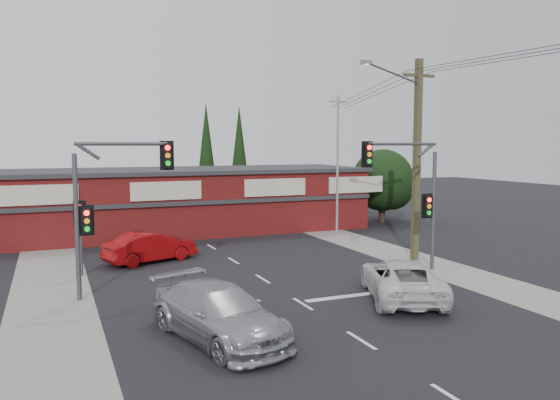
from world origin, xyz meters
name	(u,v)px	position (x,y,z in m)	size (l,w,h in m)	color
ground	(284,292)	(0.00, 0.00, 0.00)	(120.00, 120.00, 0.00)	black
road_strip	(243,266)	(0.00, 5.00, 0.01)	(14.00, 70.00, 0.01)	black
verge_left	(51,284)	(-8.50, 5.00, 0.01)	(3.00, 70.00, 0.02)	gray
verge_right	(391,253)	(8.50, 5.00, 0.01)	(3.00, 70.00, 0.02)	gray
stop_line	(380,292)	(3.50, -1.50, 0.01)	(6.50, 0.35, 0.01)	silver
white_suv	(402,279)	(3.76, -2.53, 0.75)	(2.51, 5.43, 1.51)	silver
silver_suv	(219,313)	(-3.86, -4.03, 0.81)	(2.28, 5.61, 1.63)	#9EA0A3
red_sedan	(150,247)	(-3.87, 7.80, 0.76)	(1.60, 4.59, 1.51)	#92080B
lane_dashes	(222,253)	(0.00, 8.41, 0.01)	(0.12, 54.43, 0.01)	silver
shop_building	(170,200)	(-0.99, 16.99, 2.13)	(27.30, 8.40, 4.22)	#501010
tree_cluster	(381,184)	(14.69, 15.44, 2.90)	(5.90, 5.10, 5.50)	#2D2116
conifer_near	(206,149)	(3.50, 24.00, 5.48)	(1.80, 1.80, 9.25)	#2D2116
conifer_far	(239,149)	(7.00, 26.00, 5.48)	(1.80, 1.80, 9.25)	#2D2116
traffic_mast_left	(106,195)	(-6.43, 2.00, 3.93)	(3.77, 0.27, 5.97)	#47494C
traffic_mast_right	(414,186)	(6.86, 1.00, 3.95)	(3.96, 0.27, 5.97)	#47494C
pedestal_signal	(80,222)	(-7.20, 6.01, 2.41)	(0.55, 0.27, 3.38)	#47494C
utility_pole	(415,153)	(8.36, 2.99, 5.40)	(4.38, 0.59, 10.00)	#4D472B
steel_pole	(337,162)	(9.00, 12.00, 4.70)	(1.20, 0.16, 9.00)	gray
power_lines	(504,63)	(8.47, -2.47, 9.04)	(2.01, 29.00, 1.22)	black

